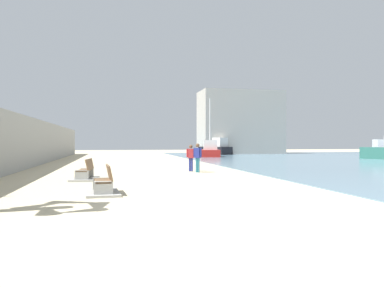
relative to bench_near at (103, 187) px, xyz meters
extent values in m
plane|color=#C6B793|center=(1.98, 14.48, -0.23)|extent=(120.00, 120.00, 0.00)
cube|color=#9E9E99|center=(-5.52, 14.48, 1.50)|extent=(0.80, 64.00, 3.46)
cube|color=#9E9E99|center=(0.02, -0.70, 0.01)|extent=(0.61, 0.24, 0.50)
cube|color=#9E9E99|center=(-0.07, 0.70, 0.01)|extent=(0.61, 0.24, 0.50)
cube|color=brown|center=(-0.03, 0.00, 0.22)|extent=(0.61, 1.63, 0.06)
cube|color=brown|center=(0.20, 0.01, 0.50)|extent=(0.27, 1.61, 0.50)
cube|color=#9E9E99|center=(-0.03, 0.00, -0.19)|extent=(1.24, 2.17, 0.08)
cube|color=#9E9E99|center=(-1.04, 4.61, 0.01)|extent=(0.62, 0.26, 0.50)
cube|color=#9E9E99|center=(-0.90, 6.01, 0.01)|extent=(0.62, 0.26, 0.50)
cube|color=brown|center=(-0.97, 5.31, 0.22)|extent=(0.66, 1.64, 0.06)
cube|color=brown|center=(-0.74, 5.29, 0.50)|extent=(0.33, 1.61, 0.50)
cube|color=#9E9E99|center=(-0.97, 5.31, -0.19)|extent=(1.31, 2.20, 0.08)
cylinder|color=teal|center=(5.09, 8.65, 0.18)|extent=(0.12, 0.12, 0.83)
cylinder|color=teal|center=(5.18, 8.56, 0.18)|extent=(0.12, 0.12, 0.83)
cube|color=navy|center=(5.14, 8.61, 0.90)|extent=(0.36, 0.35, 0.59)
sphere|color=brown|center=(5.14, 8.61, 1.33)|extent=(0.23, 0.23, 0.23)
cylinder|color=navy|center=(4.98, 8.76, 0.93)|extent=(0.09, 0.09, 0.53)
cylinder|color=navy|center=(5.30, 8.46, 0.93)|extent=(0.09, 0.09, 0.53)
cylinder|color=navy|center=(4.98, 9.49, 0.16)|extent=(0.12, 0.12, 0.80)
cylinder|color=navy|center=(4.86, 9.53, 0.16)|extent=(0.12, 0.12, 0.80)
cube|color=#B22D33|center=(4.92, 9.51, 0.84)|extent=(0.36, 0.28, 0.56)
sphere|color=brown|center=(4.92, 9.51, 1.26)|extent=(0.22, 0.22, 0.22)
cylinder|color=#B22D33|center=(5.12, 9.43, 0.87)|extent=(0.09, 0.09, 0.51)
cylinder|color=#B22D33|center=(4.71, 9.59, 0.87)|extent=(0.09, 0.09, 0.51)
cube|color=navy|center=(31.95, 28.56, 0.26)|extent=(4.01, 6.00, 0.91)
cube|color=white|center=(31.63, 27.78, 1.28)|extent=(2.25, 2.84, 1.13)
cube|color=black|center=(14.45, 40.01, 0.34)|extent=(4.17, 5.29, 1.06)
cube|color=white|center=(14.79, 39.36, 1.50)|extent=(2.32, 2.59, 1.26)
cube|color=red|center=(11.58, 31.46, 0.22)|extent=(3.03, 4.92, 0.82)
cube|color=white|center=(11.44, 30.78, 1.19)|extent=(1.89, 2.28, 1.12)
cylinder|color=silver|center=(11.63, 31.68, 3.66)|extent=(0.12, 0.12, 6.06)
cube|color=#ADAAA3|center=(18.97, 42.48, 4.41)|extent=(12.00, 6.00, 9.29)
camera|label=1|loc=(0.31, -13.68, 1.52)|focal=36.93mm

